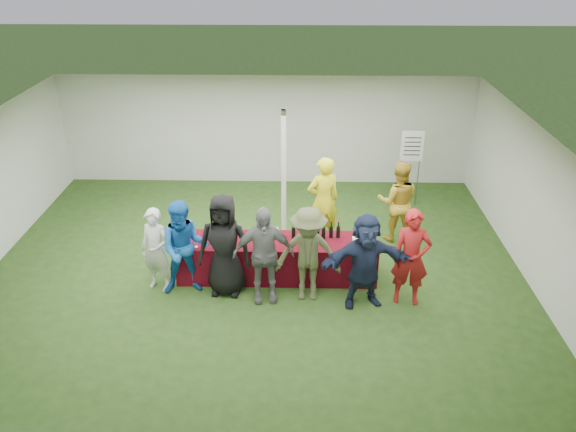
{
  "coord_description": "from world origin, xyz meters",
  "views": [
    {
      "loc": [
        0.82,
        -9.14,
        5.76
      ],
      "look_at": [
        0.62,
        -0.37,
        1.25
      ],
      "focal_mm": 35.0,
      "sensor_mm": 36.0,
      "label": 1
    }
  ],
  "objects_px": {
    "dump_bucket": "(366,243)",
    "staff_back": "(398,202)",
    "wine_list_sign": "(412,152)",
    "customer_6": "(411,258)",
    "customer_0": "(156,250)",
    "customer_3": "(263,255)",
    "serving_table": "(277,258)",
    "customer_2": "(224,245)",
    "customer_1": "(185,248)",
    "staff_pourer": "(323,201)",
    "customer_4": "(308,255)",
    "customer_5": "(365,261)"
  },
  "relations": [
    {
      "from": "serving_table",
      "to": "staff_pourer",
      "type": "height_order",
      "value": "staff_pourer"
    },
    {
      "from": "dump_bucket",
      "to": "customer_3",
      "type": "relative_size",
      "value": 0.14
    },
    {
      "from": "dump_bucket",
      "to": "customer_3",
      "type": "bearing_deg",
      "value": -164.37
    },
    {
      "from": "customer_0",
      "to": "staff_back",
      "type": "bearing_deg",
      "value": 42.66
    },
    {
      "from": "serving_table",
      "to": "customer_2",
      "type": "relative_size",
      "value": 1.93
    },
    {
      "from": "serving_table",
      "to": "dump_bucket",
      "type": "height_order",
      "value": "dump_bucket"
    },
    {
      "from": "staff_back",
      "to": "customer_4",
      "type": "height_order",
      "value": "customer_4"
    },
    {
      "from": "customer_3",
      "to": "customer_6",
      "type": "height_order",
      "value": "customer_3"
    },
    {
      "from": "wine_list_sign",
      "to": "staff_back",
      "type": "height_order",
      "value": "wine_list_sign"
    },
    {
      "from": "customer_2",
      "to": "customer_5",
      "type": "distance_m",
      "value": 2.4
    },
    {
      "from": "serving_table",
      "to": "wine_list_sign",
      "type": "xyz_separation_m",
      "value": [
        2.89,
        3.07,
        0.94
      ]
    },
    {
      "from": "customer_1",
      "to": "customer_3",
      "type": "bearing_deg",
      "value": -17.6
    },
    {
      "from": "wine_list_sign",
      "to": "customer_6",
      "type": "bearing_deg",
      "value": -99.3
    },
    {
      "from": "staff_back",
      "to": "customer_2",
      "type": "xyz_separation_m",
      "value": [
        -3.25,
        -1.95,
        0.08
      ]
    },
    {
      "from": "dump_bucket",
      "to": "customer_5",
      "type": "distance_m",
      "value": 0.6
    },
    {
      "from": "wine_list_sign",
      "to": "customer_4",
      "type": "height_order",
      "value": "wine_list_sign"
    },
    {
      "from": "staff_pourer",
      "to": "staff_back",
      "type": "distance_m",
      "value": 1.52
    },
    {
      "from": "customer_2",
      "to": "customer_4",
      "type": "bearing_deg",
      "value": -1.32
    },
    {
      "from": "staff_back",
      "to": "customer_3",
      "type": "bearing_deg",
      "value": 45.36
    },
    {
      "from": "dump_bucket",
      "to": "staff_back",
      "type": "xyz_separation_m",
      "value": [
        0.81,
        1.68,
        0.01
      ]
    },
    {
      "from": "customer_3",
      "to": "customer_5",
      "type": "height_order",
      "value": "customer_3"
    },
    {
      "from": "customer_2",
      "to": "customer_3",
      "type": "xyz_separation_m",
      "value": [
        0.68,
        -0.22,
        -0.05
      ]
    },
    {
      "from": "staff_back",
      "to": "customer_2",
      "type": "distance_m",
      "value": 3.8
    },
    {
      "from": "staff_back",
      "to": "customer_4",
      "type": "xyz_separation_m",
      "value": [
        -1.82,
        -2.12,
        0.01
      ]
    },
    {
      "from": "staff_pourer",
      "to": "customer_0",
      "type": "xyz_separation_m",
      "value": [
        -2.95,
        -1.74,
        -0.15
      ]
    },
    {
      "from": "serving_table",
      "to": "customer_1",
      "type": "relative_size",
      "value": 2.07
    },
    {
      "from": "customer_4",
      "to": "customer_6",
      "type": "relative_size",
      "value": 1.0
    },
    {
      "from": "customer_0",
      "to": "customer_3",
      "type": "bearing_deg",
      "value": 11.17
    },
    {
      "from": "customer_1",
      "to": "customer_6",
      "type": "distance_m",
      "value": 3.84
    },
    {
      "from": "wine_list_sign",
      "to": "customer_3",
      "type": "xyz_separation_m",
      "value": [
        -3.09,
        -3.78,
        -0.43
      ]
    },
    {
      "from": "dump_bucket",
      "to": "customer_6",
      "type": "bearing_deg",
      "value": -36.35
    },
    {
      "from": "customer_0",
      "to": "customer_3",
      "type": "height_order",
      "value": "customer_3"
    },
    {
      "from": "wine_list_sign",
      "to": "customer_1",
      "type": "xyz_separation_m",
      "value": [
        -4.46,
        -3.58,
        -0.44
      ]
    },
    {
      "from": "customer_2",
      "to": "customer_4",
      "type": "distance_m",
      "value": 1.44
    },
    {
      "from": "staff_back",
      "to": "customer_6",
      "type": "bearing_deg",
      "value": 92.43
    },
    {
      "from": "dump_bucket",
      "to": "customer_6",
      "type": "xyz_separation_m",
      "value": [
        0.7,
        -0.51,
        0.03
      ]
    },
    {
      "from": "staff_back",
      "to": "serving_table",
      "type": "bearing_deg",
      "value": 36.72
    },
    {
      "from": "dump_bucket",
      "to": "customer_4",
      "type": "relative_size",
      "value": 0.14
    },
    {
      "from": "wine_list_sign",
      "to": "staff_pourer",
      "type": "height_order",
      "value": "staff_pourer"
    },
    {
      "from": "customer_1",
      "to": "customer_2",
      "type": "distance_m",
      "value": 0.69
    },
    {
      "from": "staff_back",
      "to": "customer_6",
      "type": "relative_size",
      "value": 0.98
    },
    {
      "from": "staff_back",
      "to": "staff_pourer",
      "type": "bearing_deg",
      "value": 10.94
    },
    {
      "from": "customer_5",
      "to": "customer_6",
      "type": "xyz_separation_m",
      "value": [
        0.77,
        0.08,
        0.02
      ]
    },
    {
      "from": "staff_pourer",
      "to": "customer_0",
      "type": "distance_m",
      "value": 3.43
    },
    {
      "from": "customer_4",
      "to": "customer_0",
      "type": "bearing_deg",
      "value": 177.18
    },
    {
      "from": "serving_table",
      "to": "customer_0",
      "type": "bearing_deg",
      "value": -168.29
    },
    {
      "from": "customer_0",
      "to": "customer_2",
      "type": "distance_m",
      "value": 1.22
    },
    {
      "from": "staff_pourer",
      "to": "customer_3",
      "type": "bearing_deg",
      "value": 42.22
    },
    {
      "from": "customer_0",
      "to": "customer_6",
      "type": "bearing_deg",
      "value": 15.73
    },
    {
      "from": "serving_table",
      "to": "staff_back",
      "type": "relative_size",
      "value": 2.11
    }
  ]
}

